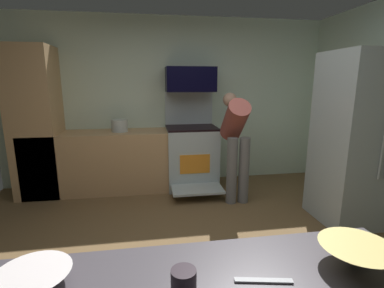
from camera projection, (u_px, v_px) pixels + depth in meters
name	position (u px, v px, depth m)	size (l,w,h in m)	color
ground_plane	(192.00, 264.00, 2.58)	(5.20, 4.80, 0.02)	brown
wall_back	(169.00, 102.00, 4.55)	(5.20, 0.12, 2.60)	silver
lower_cabinet_run	(112.00, 161.00, 4.25)	(2.40, 0.60, 0.90)	tan
cabinet_column	(36.00, 123.00, 3.97)	(0.60, 0.60, 2.10)	tan
oven_range	(191.00, 155.00, 4.41)	(0.76, 1.05, 1.47)	#B3C3C4
microwave	(190.00, 79.00, 4.25)	(0.74, 0.38, 0.37)	black
refrigerator	(359.00, 140.00, 3.22)	(0.82, 0.75, 1.95)	#B0BFC0
person_cook	(235.00, 137.00, 3.85)	(0.31, 0.67, 1.47)	slate
mixing_bowl_large	(356.00, 256.00, 1.12)	(0.29, 0.29, 0.09)	#E3CD6F
mixing_bowl_prep	(33.00, 280.00, 1.01)	(0.27, 0.27, 0.06)	white
mug_coffee	(184.00, 283.00, 0.96)	(0.09, 0.09, 0.10)	black
knife_paring	(263.00, 281.00, 1.04)	(0.21, 0.02, 0.01)	#B7BABF
stock_pot	(120.00, 126.00, 4.15)	(0.24, 0.24, 0.18)	#B7C0BB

